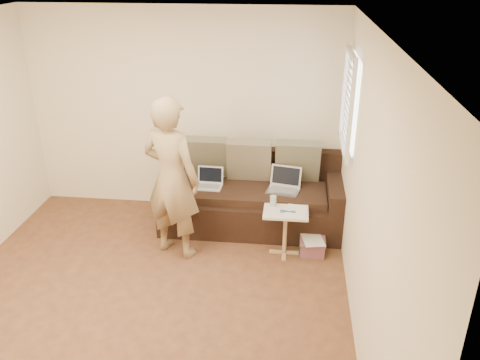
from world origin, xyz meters
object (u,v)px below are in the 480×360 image
Objects in this scene: laptop_white at (209,187)px; person at (172,179)px; drinking_glass at (273,201)px; laptop_silver at (283,191)px; sofa at (251,194)px; striped_box at (312,246)px; side_table at (285,232)px.

person reaches higher than laptop_white.
drinking_glass reaches higher than laptop_white.
laptop_silver is at bearing 2.26° from laptop_white.
sofa is 6.93× the size of laptop_white.
person reaches higher than drinking_glass.
sofa is at bearing 10.36° from laptop_white.
drinking_glass reaches higher than striped_box.
striped_box is at bearing -19.66° from laptop_white.
side_table is (1.24, 0.10, -0.65)m from person.
sofa is 7.57× the size of striped_box.
person is (-0.80, -0.73, 0.50)m from sofa.
person is at bearing -168.96° from drinking_glass.
person reaches higher than laptop_silver.
sofa reaches higher than laptop_silver.
laptop_silver is at bearing 95.06° from side_table.
laptop_white is 1.44m from striped_box.
laptop_silver is 0.46m from drinking_glass.
sofa is 0.53m from laptop_white.
laptop_white is at bearing -171.91° from sofa.
person is 6.33× the size of striped_box.
laptop_white reaches higher than side_table.
person is (-0.28, -0.65, 0.40)m from laptop_white.
laptop_white is at bearing 150.08° from side_table.
laptop_white is 0.92m from drinking_glass.
laptop_white is 0.58× the size of side_table.
person is at bearing -175.39° from side_table.
drinking_glass is (-0.15, 0.11, 0.33)m from side_table.
person is 1.77m from striped_box.
laptop_white is at bearing 151.61° from drinking_glass.
striped_box is (1.27, -0.51, -0.43)m from laptop_white.
laptop_silver is 0.70× the size of side_table.
laptop_silver is at bearing 125.51° from striped_box.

